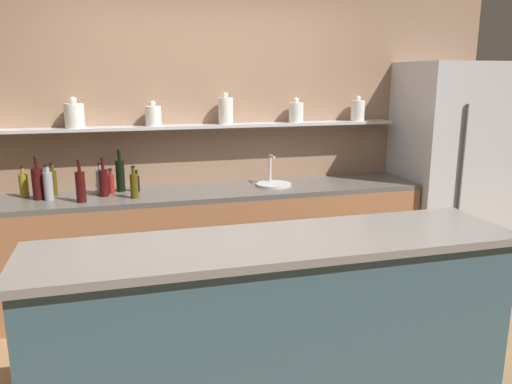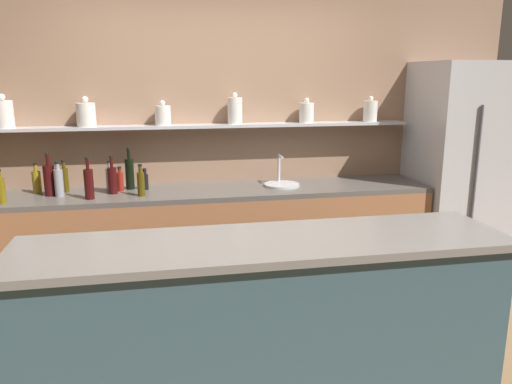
{
  "view_description": "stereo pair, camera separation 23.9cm",
  "coord_description": "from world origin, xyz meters",
  "px_view_note": "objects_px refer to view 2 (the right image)",
  "views": [
    {
      "loc": [
        -0.73,
        -2.63,
        1.81
      ],
      "look_at": [
        0.11,
        0.43,
        1.07
      ],
      "focal_mm": 35.0,
      "sensor_mm": 36.0,
      "label": 1
    },
    {
      "loc": [
        -0.5,
        -2.68,
        1.81
      ],
      "look_at": [
        0.11,
        0.43,
        1.07
      ],
      "focal_mm": 35.0,
      "sensor_mm": 36.0,
      "label": 2
    }
  ],
  "objects_px": {
    "refrigerator": "(466,174)",
    "bottle_spirit_1": "(59,182)",
    "bottle_wine_0": "(130,173)",
    "bottle_sauce_7": "(145,181)",
    "bottle_oil_5": "(37,181)",
    "sink_fixture": "(282,183)",
    "bottle_wine_8": "(89,183)",
    "bottle_oil_10": "(141,183)",
    "bottle_sauce_3": "(120,181)",
    "bottle_oil_11": "(65,179)",
    "bottle_spirit_9": "(110,179)",
    "bottle_oil_2": "(1,190)",
    "bottle_wine_6": "(49,180)",
    "bottle_wine_4": "(112,180)"
  },
  "relations": [
    {
      "from": "refrigerator",
      "to": "bottle_wine_4",
      "type": "distance_m",
      "value": 3.01
    },
    {
      "from": "bottle_oil_5",
      "to": "bottle_oil_10",
      "type": "height_order",
      "value": "bottle_oil_10"
    },
    {
      "from": "sink_fixture",
      "to": "bottle_wine_4",
      "type": "height_order",
      "value": "bottle_wine_4"
    },
    {
      "from": "bottle_spirit_9",
      "to": "sink_fixture",
      "type": "bearing_deg",
      "value": -2.72
    },
    {
      "from": "bottle_wine_0",
      "to": "bottle_wine_8",
      "type": "distance_m",
      "value": 0.4
    },
    {
      "from": "bottle_spirit_1",
      "to": "bottle_oil_10",
      "type": "height_order",
      "value": "bottle_spirit_1"
    },
    {
      "from": "bottle_spirit_1",
      "to": "bottle_sauce_7",
      "type": "distance_m",
      "value": 0.64
    },
    {
      "from": "sink_fixture",
      "to": "bottle_spirit_1",
      "type": "xyz_separation_m",
      "value": [
        -1.74,
        -0.04,
        0.09
      ]
    },
    {
      "from": "bottle_wine_8",
      "to": "bottle_wine_0",
      "type": "bearing_deg",
      "value": 45.5
    },
    {
      "from": "bottle_oil_2",
      "to": "bottle_oil_5",
      "type": "xyz_separation_m",
      "value": [
        0.18,
        0.29,
        -0.01
      ]
    },
    {
      "from": "refrigerator",
      "to": "bottle_spirit_9",
      "type": "distance_m",
      "value": 3.04
    },
    {
      "from": "bottle_oil_2",
      "to": "bottle_wine_6",
      "type": "xyz_separation_m",
      "value": [
        0.29,
        0.19,
        0.02
      ]
    },
    {
      "from": "bottle_spirit_1",
      "to": "bottle_wine_4",
      "type": "xyz_separation_m",
      "value": [
        0.39,
        0.02,
        -0.0
      ]
    },
    {
      "from": "bottle_wine_8",
      "to": "bottle_oil_2",
      "type": "bearing_deg",
      "value": -178.09
    },
    {
      "from": "bottle_spirit_1",
      "to": "bottle_spirit_9",
      "type": "height_order",
      "value": "bottle_spirit_1"
    },
    {
      "from": "bottle_spirit_9",
      "to": "bottle_oil_11",
      "type": "distance_m",
      "value": 0.35
    },
    {
      "from": "bottle_spirit_9",
      "to": "bottle_oil_11",
      "type": "xyz_separation_m",
      "value": [
        -0.35,
        0.04,
        0.0
      ]
    },
    {
      "from": "bottle_spirit_1",
      "to": "bottle_sauce_7",
      "type": "height_order",
      "value": "bottle_spirit_1"
    },
    {
      "from": "bottle_oil_10",
      "to": "bottle_wine_4",
      "type": "bearing_deg",
      "value": 150.12
    },
    {
      "from": "bottle_oil_2",
      "to": "bottle_sauce_3",
      "type": "bearing_deg",
      "value": 16.87
    },
    {
      "from": "bottle_wine_8",
      "to": "bottle_oil_10",
      "type": "distance_m",
      "value": 0.37
    },
    {
      "from": "bottle_spirit_1",
      "to": "bottle_oil_11",
      "type": "bearing_deg",
      "value": 83.22
    },
    {
      "from": "sink_fixture",
      "to": "bottle_oil_11",
      "type": "distance_m",
      "value": 1.73
    },
    {
      "from": "sink_fixture",
      "to": "bottle_sauce_7",
      "type": "height_order",
      "value": "sink_fixture"
    },
    {
      "from": "bottle_oil_5",
      "to": "bottle_sauce_7",
      "type": "relative_size",
      "value": 1.39
    },
    {
      "from": "bottle_sauce_7",
      "to": "bottle_oil_11",
      "type": "relative_size",
      "value": 0.68
    },
    {
      "from": "sink_fixture",
      "to": "bottle_oil_5",
      "type": "distance_m",
      "value": 1.93
    },
    {
      "from": "bottle_sauce_7",
      "to": "bottle_spirit_9",
      "type": "bearing_deg",
      "value": -176.09
    },
    {
      "from": "bottle_sauce_3",
      "to": "bottle_oil_5",
      "type": "bearing_deg",
      "value": 175.72
    },
    {
      "from": "refrigerator",
      "to": "bottle_spirit_1",
      "type": "xyz_separation_m",
      "value": [
        -3.4,
        0.01,
        0.07
      ]
    },
    {
      "from": "bottle_oil_11",
      "to": "bottle_oil_10",
      "type": "bearing_deg",
      "value": -23.26
    },
    {
      "from": "bottle_oil_2",
      "to": "bottle_wine_8",
      "type": "relative_size",
      "value": 0.79
    },
    {
      "from": "bottle_oil_11",
      "to": "bottle_wine_0",
      "type": "bearing_deg",
      "value": 1.3
    },
    {
      "from": "bottle_wine_8",
      "to": "bottle_oil_10",
      "type": "bearing_deg",
      "value": 3.19
    },
    {
      "from": "bottle_spirit_1",
      "to": "bottle_oil_10",
      "type": "bearing_deg",
      "value": -9.74
    },
    {
      "from": "bottle_sauce_7",
      "to": "bottle_spirit_9",
      "type": "distance_m",
      "value": 0.27
    },
    {
      "from": "bottle_wine_0",
      "to": "bottle_sauce_7",
      "type": "bearing_deg",
      "value": -17.71
    },
    {
      "from": "bottle_oil_10",
      "to": "bottle_wine_0",
      "type": "bearing_deg",
      "value": 109.52
    },
    {
      "from": "refrigerator",
      "to": "bottle_spirit_1",
      "type": "relative_size",
      "value": 7.23
    },
    {
      "from": "bottle_wine_4",
      "to": "bottle_wine_8",
      "type": "bearing_deg",
      "value": -136.88
    },
    {
      "from": "refrigerator",
      "to": "bottle_wine_8",
      "type": "bearing_deg",
      "value": -177.93
    },
    {
      "from": "sink_fixture",
      "to": "bottle_wine_4",
      "type": "relative_size",
      "value": 0.98
    },
    {
      "from": "refrigerator",
      "to": "bottle_wine_6",
      "type": "distance_m",
      "value": 3.48
    },
    {
      "from": "bottle_sauce_7",
      "to": "bottle_spirit_9",
      "type": "relative_size",
      "value": 0.7
    },
    {
      "from": "sink_fixture",
      "to": "bottle_wine_0",
      "type": "relative_size",
      "value": 0.87
    },
    {
      "from": "bottle_spirit_1",
      "to": "bottle_oil_11",
      "type": "relative_size",
      "value": 1.05
    },
    {
      "from": "bottle_sauce_3",
      "to": "bottle_wine_4",
      "type": "relative_size",
      "value": 0.66
    },
    {
      "from": "bottle_spirit_1",
      "to": "bottle_oil_11",
      "type": "distance_m",
      "value": 0.15
    },
    {
      "from": "bottle_oil_2",
      "to": "bottle_sauce_7",
      "type": "xyz_separation_m",
      "value": [
        1.0,
        0.27,
        -0.03
      ]
    },
    {
      "from": "refrigerator",
      "to": "bottle_sauce_3",
      "type": "distance_m",
      "value": 2.97
    }
  ]
}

